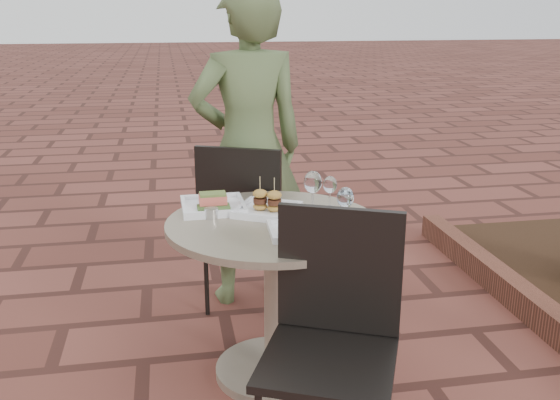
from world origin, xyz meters
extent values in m
cylinder|color=gray|center=(0.17, 0.21, 0.02)|extent=(0.52, 0.52, 0.04)
cylinder|color=gray|center=(0.17, 0.21, 0.35)|extent=(0.08, 0.08, 0.70)
cylinder|color=gray|center=(0.17, 0.21, 0.71)|extent=(0.90, 0.90, 0.03)
cube|color=black|center=(0.16, 0.94, 0.45)|extent=(0.58, 0.58, 0.03)
cube|color=black|center=(0.08, 0.75, 0.70)|extent=(0.41, 0.20, 0.46)
cylinder|color=black|center=(0.41, 1.03, 0.22)|extent=(0.02, 0.02, 0.44)
cylinder|color=black|center=(0.07, 1.19, 0.22)|extent=(0.02, 0.02, 0.44)
cylinder|color=black|center=(0.26, 0.69, 0.22)|extent=(0.02, 0.02, 0.44)
cylinder|color=black|center=(-0.09, 0.84, 0.22)|extent=(0.02, 0.02, 0.44)
cube|color=black|center=(0.24, -0.45, 0.45)|extent=(0.58, 0.58, 0.03)
cube|color=black|center=(0.32, -0.27, 0.70)|extent=(0.41, 0.21, 0.46)
cylinder|color=black|center=(0.15, -0.20, 0.22)|extent=(0.02, 0.02, 0.44)
cylinder|color=black|center=(0.49, -0.35, 0.22)|extent=(0.02, 0.02, 0.44)
imported|color=#495B32|center=(0.17, 1.03, 0.86)|extent=(0.68, 0.50, 1.72)
cube|color=white|center=(-0.07, 0.42, 0.74)|extent=(0.28, 0.28, 0.01)
cube|color=#F06454|center=(-0.07, 0.42, 0.78)|extent=(0.12, 0.08, 0.04)
cube|color=#53632C|center=(-0.07, 0.42, 0.80)|extent=(0.12, 0.07, 0.01)
cube|color=white|center=(0.16, 0.32, 0.74)|extent=(0.34, 0.34, 0.01)
cube|color=white|center=(0.24, 0.04, 0.74)|extent=(0.23, 0.23, 0.01)
ellipsoid|color=#C55176|center=(0.20, -0.01, 0.75)|extent=(0.04, 0.03, 0.02)
cylinder|color=white|center=(0.45, 0.10, 0.73)|extent=(0.06, 0.06, 0.00)
cylinder|color=white|center=(0.45, 0.10, 0.77)|extent=(0.01, 0.01, 0.07)
ellipsoid|color=white|center=(0.45, 0.10, 0.85)|extent=(0.07, 0.07, 0.09)
cylinder|color=white|center=(0.45, 0.10, 0.84)|extent=(0.05, 0.05, 0.04)
cylinder|color=white|center=(0.36, 0.30, 0.73)|extent=(0.07, 0.07, 0.00)
cylinder|color=white|center=(0.36, 0.30, 0.78)|extent=(0.01, 0.01, 0.08)
ellipsoid|color=white|center=(0.36, 0.30, 0.87)|extent=(0.08, 0.08, 0.10)
cylinder|color=white|center=(0.45, 0.35, 0.73)|extent=(0.05, 0.05, 0.00)
cylinder|color=white|center=(0.45, 0.35, 0.77)|extent=(0.01, 0.01, 0.06)
ellipsoid|color=white|center=(0.45, 0.35, 0.84)|extent=(0.06, 0.06, 0.08)
cylinder|color=silver|center=(-0.08, 0.30, 0.75)|extent=(0.07, 0.07, 0.04)
cube|color=brown|center=(1.60, 0.30, 0.07)|extent=(0.12, 3.00, 0.15)
camera|label=1|loc=(-0.25, -2.22, 1.58)|focal=40.00mm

